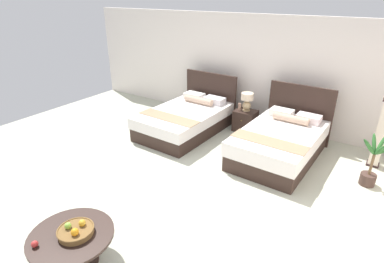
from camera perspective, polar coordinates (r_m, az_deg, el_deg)
The scene contains 12 objects.
ground_plane at distance 5.30m, azimuth -3.47°, elevation -10.13°, with size 10.03×10.39×0.02m, color beige.
wall_back at distance 7.55m, azimuth 12.23°, elevation 10.66°, with size 10.03×0.12×2.53m, color white.
bed_near_window at distance 7.15m, azimuth -1.01°, elevation 2.33°, with size 1.46×2.25×1.17m.
bed_near_corner at distance 6.26m, azimuth 15.87°, elevation -1.82°, with size 1.40×2.18×1.22m.
nightstand at distance 7.31m, azimuth 9.70°, elevation 1.96°, with size 0.49×0.43×0.49m.
table_lamp at distance 7.15m, azimuth 10.04°, elevation 5.65°, with size 0.27×0.27×0.41m.
vase at distance 7.21m, azimuth 8.69°, elevation 4.51°, with size 0.07×0.07×0.16m.
coffee_table at distance 4.08m, azimuth -21.05°, elevation -18.25°, with size 0.97×0.97×0.44m.
fruit_bowl at distance 3.97m, azimuth -20.50°, elevation -16.62°, with size 0.42×0.42×0.15m.
loose_apple at distance 3.99m, azimuth -26.84°, elevation -17.90°, with size 0.08×0.08×0.08m.
floor_lamp_corner at distance 6.55m, azimuth 31.28°, elevation -0.36°, with size 0.21×0.21×1.29m.
potted_palm at distance 5.96m, azimuth 29.90°, elevation -5.75°, with size 0.49×0.47×0.89m.
Camera 1 is at (2.69, -3.45, 3.00)m, focal length 29.16 mm.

